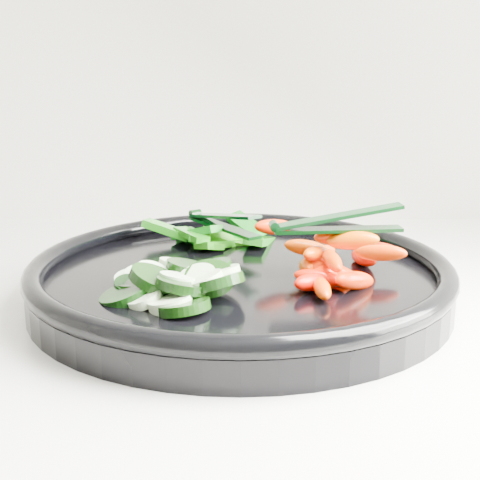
{
  "coord_description": "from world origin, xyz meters",
  "views": [
    {
      "loc": [
        0.12,
        1.11,
        1.13
      ],
      "look_at": [
        0.12,
        1.67,
        0.99
      ],
      "focal_mm": 50.0,
      "sensor_mm": 36.0,
      "label": 1
    }
  ],
  "objects": [
    {
      "name": "tong_carrot",
      "position": [
        0.2,
        1.66,
        1.0
      ],
      "size": [
        0.11,
        0.03,
        0.02
      ],
      "color": "black",
      "rests_on": "carrot_pile"
    },
    {
      "name": "pepper_pile",
      "position": [
        0.09,
        1.77,
        0.96
      ],
      "size": [
        0.14,
        0.1,
        0.04
      ],
      "color": "#0A6109",
      "rests_on": "veggie_tray"
    },
    {
      "name": "veggie_tray",
      "position": [
        0.12,
        1.67,
        0.95
      ],
      "size": [
        0.46,
        0.46,
        0.04
      ],
      "color": "black",
      "rests_on": "counter"
    },
    {
      "name": "tong_pepper",
      "position": [
        0.1,
        1.77,
        0.98
      ],
      "size": [
        0.08,
        0.1,
        0.02
      ],
      "color": "black",
      "rests_on": "pepper_pile"
    },
    {
      "name": "cucumber_pile",
      "position": [
        0.06,
        1.62,
        0.96
      ],
      "size": [
        0.13,
        0.13,
        0.04
      ],
      "color": "black",
      "rests_on": "veggie_tray"
    },
    {
      "name": "carrot_pile",
      "position": [
        0.2,
        1.66,
        0.97
      ],
      "size": [
        0.13,
        0.14,
        0.05
      ],
      "color": "#E43B00",
      "rests_on": "veggie_tray"
    }
  ]
}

